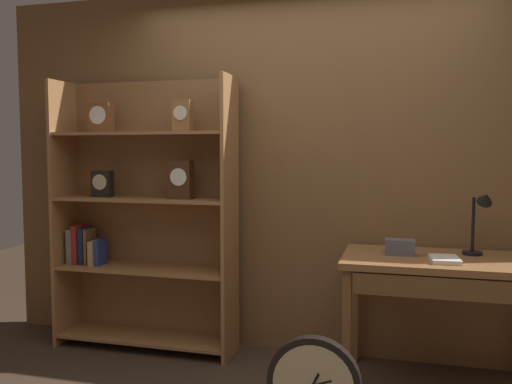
# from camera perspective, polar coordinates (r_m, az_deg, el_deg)

# --- Properties ---
(back_wood_panel) EXTENTS (4.80, 0.05, 2.60)m
(back_wood_panel) POSITION_cam_1_polar(r_m,az_deg,el_deg) (3.79, 6.05, 2.24)
(back_wood_panel) COLOR brown
(back_wood_panel) RESTS_ON ground
(bookshelf) EXTENTS (1.33, 0.35, 1.96)m
(bookshelf) POSITION_cam_1_polar(r_m,az_deg,el_deg) (3.98, -12.02, -2.60)
(bookshelf) COLOR #9E6B3D
(bookshelf) RESTS_ON ground
(workbench) EXTENTS (1.16, 0.67, 0.80)m
(workbench) POSITION_cam_1_polar(r_m,az_deg,el_deg) (3.40, 19.19, -8.37)
(workbench) COLOR brown
(workbench) RESTS_ON ground
(desk_lamp) EXTENTS (0.17, 0.17, 0.41)m
(desk_lamp) POSITION_cam_1_polar(r_m,az_deg,el_deg) (3.51, 22.86, -2.51)
(desk_lamp) COLOR black
(desk_lamp) RESTS_ON workbench
(toolbox_small) EXTENTS (0.18, 0.11, 0.10)m
(toolbox_small) POSITION_cam_1_polar(r_m,az_deg,el_deg) (3.41, 15.16, -5.71)
(toolbox_small) COLOR #595960
(toolbox_small) RESTS_ON workbench
(open_repair_manual) EXTENTS (0.18, 0.23, 0.02)m
(open_repair_manual) POSITION_cam_1_polar(r_m,az_deg,el_deg) (3.29, 19.54, -6.81)
(open_repair_manual) COLOR silver
(open_repair_manual) RESTS_ON workbench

